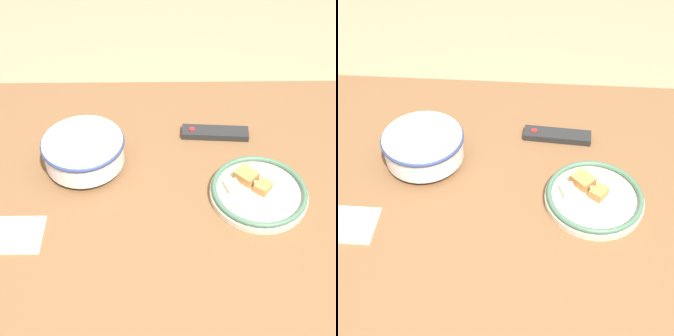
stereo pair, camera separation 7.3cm
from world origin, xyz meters
The scene contains 6 objects.
ground_plane centered at (0.00, 0.00, 0.00)m, with size 8.00×8.00×0.00m, color #9E8460.
dining_table centered at (0.00, 0.00, 0.64)m, with size 1.23×0.97×0.73m.
noodle_bowl centered at (-0.22, 0.08, 0.78)m, with size 0.22×0.22×0.09m.
food_plate centered at (0.24, -0.04, 0.74)m, with size 0.25×0.25×0.04m.
tv_remote centered at (0.15, 0.20, 0.74)m, with size 0.20×0.06×0.02m.
folded_napkin centered at (-0.37, -0.16, 0.73)m, with size 0.16×0.11×0.01m.
Camera 1 is at (0.00, -0.85, 1.63)m, focal length 50.00 mm.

